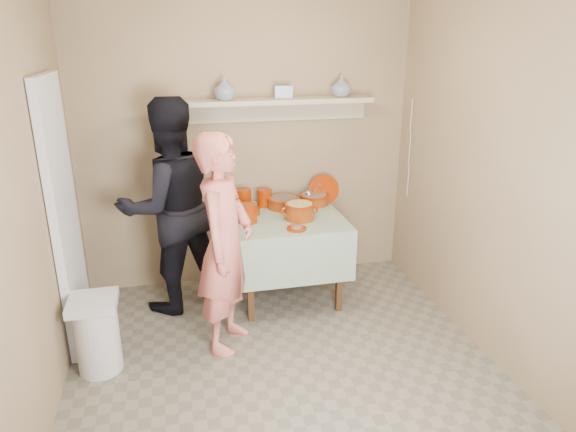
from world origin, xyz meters
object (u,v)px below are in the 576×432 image
object	(u,v)px
cazuela_rice	(300,210)
trash_bin	(97,334)
serving_table	(286,229)
person_helper	(170,207)
person_cook	(225,244)

from	to	relation	value
cazuela_rice	trash_bin	size ratio (longest dim) A/B	0.59
serving_table	trash_bin	size ratio (longest dim) A/B	1.74
serving_table	person_helper	bearing A→B (deg)	177.50
person_cook	cazuela_rice	world-z (taller)	person_cook
cazuela_rice	serving_table	bearing A→B (deg)	129.95
person_helper	trash_bin	world-z (taller)	person_helper
cazuela_rice	person_helper	bearing A→B (deg)	171.59
serving_table	cazuela_rice	size ratio (longest dim) A/B	2.95
trash_bin	person_cook	bearing A→B (deg)	8.21
person_helper	cazuela_rice	size ratio (longest dim) A/B	5.45
person_cook	cazuela_rice	bearing A→B (deg)	-26.16
person_helper	cazuela_rice	bearing A→B (deg)	153.12
person_helper	serving_table	bearing A→B (deg)	159.04
serving_table	person_cook	bearing A→B (deg)	-132.18
person_cook	trash_bin	bearing A→B (deg)	123.94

